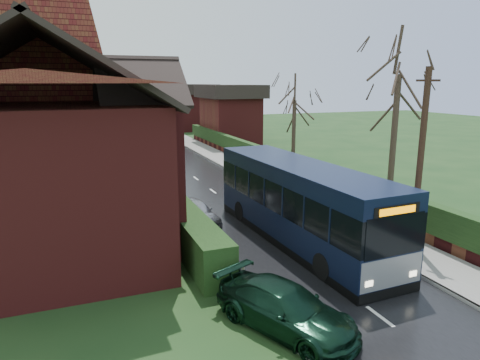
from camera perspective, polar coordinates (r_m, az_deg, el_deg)
name	(u,v)px	position (r m, az deg, el deg)	size (l,w,h in m)	color
ground	(286,246)	(18.38, 6.13, -8.78)	(140.00, 140.00, 0.00)	#2A471E
road	(213,191)	(27.20, -3.63, -1.51)	(6.00, 100.00, 0.02)	black
pavement	(273,185)	(28.73, 4.46, -0.62)	(2.50, 100.00, 0.14)	slate
kerb_right	(257,186)	(28.23, 2.27, -0.83)	(0.12, 100.00, 0.14)	gray
kerb_left	(165,195)	(26.45, -9.93, -2.01)	(0.12, 100.00, 0.10)	gray
front_hedge	(169,206)	(21.36, -9.50, -3.50)	(1.20, 16.00, 1.60)	black
picket_fence	(184,212)	(21.62, -7.52, -4.20)	(0.10, 16.00, 0.90)	tan
right_wall_hedge	(294,169)	(29.22, 7.23, 1.45)	(0.60, 50.00, 1.80)	maroon
brick_house	(55,139)	(20.03, -23.44, 4.98)	(9.30, 14.60, 10.30)	maroon
bus	(300,204)	(18.48, 7.99, -3.16)	(2.98, 11.34, 3.42)	black
car_silver	(195,212)	(20.93, -6.08, -4.27)	(1.45, 3.60, 1.23)	#ADACB1
car_green	(285,308)	(12.47, 6.06, -16.64)	(1.78, 4.39, 1.27)	black
car_distant	(164,135)	(51.27, -10.09, 5.88)	(1.43, 4.11, 1.35)	black
bus_stop_sign	(342,186)	(21.35, 13.50, -0.82)	(0.17, 0.42, 2.78)	slate
telegraph_pole	(420,161)	(18.48, 22.91, 2.40)	(0.35, 0.93, 7.36)	black
tree_right_near	(400,65)	(25.43, 20.51, 14.19)	(4.77, 4.77, 10.29)	#372920
tree_right_far	(295,95)	(32.34, 7.32, 11.15)	(4.05, 4.05, 7.82)	#35271F
tree_house_side	(15,67)	(28.64, -27.79, 13.14)	(4.48, 4.48, 10.18)	#362A20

